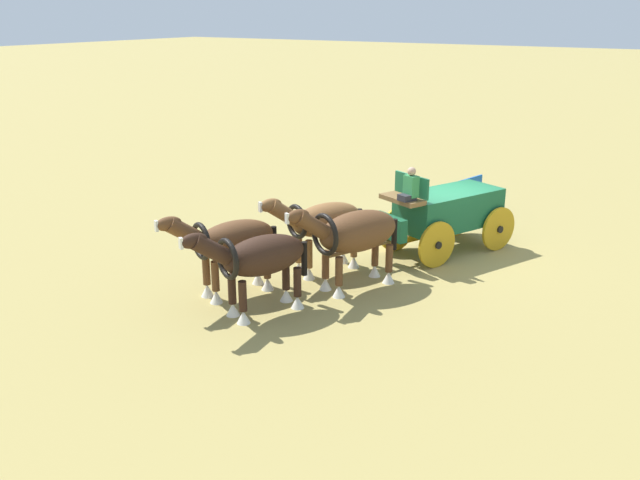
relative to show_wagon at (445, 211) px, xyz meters
The scene contains 7 objects.
ground_plane 1.18m from the show_wagon, 159.32° to the left, with size 220.00×220.00×0.00m, color #9E8C4C.
show_wagon is the anchor object (origin of this frame).
draft_horse_rear_near 3.72m from the show_wagon, 12.51° to the right, with size 3.11×1.77×2.24m.
draft_horse_rear_off 3.75m from the show_wagon, 32.57° to the right, with size 2.94×1.64×2.18m.
draft_horse_lead_near 6.31m from the show_wagon, 16.63° to the right, with size 2.92×1.65×2.15m.
draft_horse_lead_off 6.32m from the show_wagon, 28.45° to the right, with size 2.89×1.62×2.18m.
sponsor_banner 3.72m from the show_wagon, 162.01° to the right, with size 3.20×0.06×1.10m, color #1959B2.
Camera 1 is at (17.26, 6.81, 6.46)m, focal length 38.57 mm.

